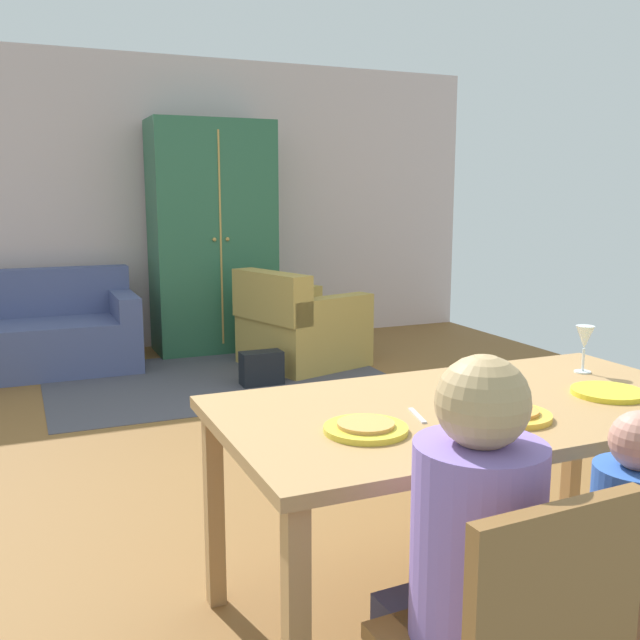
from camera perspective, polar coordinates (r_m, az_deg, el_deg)
ground_plane at (r=4.15m, az=-3.53°, el=-10.57°), size 6.48×6.30×0.02m
back_wall at (r=6.98m, az=-12.64°, el=9.00°), size 6.48×0.10×2.70m
dining_table at (r=2.49m, az=12.33°, el=-8.09°), size 1.73×0.92×0.76m
plate_near_man at (r=2.13m, az=3.67°, el=-8.68°), size 0.25×0.25×0.02m
pizza_near_man at (r=2.12m, az=3.67°, el=-8.29°), size 0.17×0.17×0.01m
plate_near_child at (r=2.33m, az=14.99°, el=-7.35°), size 0.25×0.25×0.02m
pizza_near_child at (r=2.32m, az=15.00°, el=-7.00°), size 0.17×0.17×0.01m
plate_near_woman at (r=2.69m, az=21.99°, el=-5.37°), size 0.25×0.25×0.02m
wine_glass at (r=2.96m, az=20.35°, el=-1.46°), size 0.07×0.07×0.19m
fork at (r=2.29m, az=7.76°, el=-7.55°), size 0.05×0.15×0.01m
knife at (r=2.63m, az=13.91°, el=-5.40°), size 0.05×0.17×0.01m
person_man at (r=1.83m, az=11.46°, el=-21.09°), size 0.30×0.41×1.11m
person_child at (r=2.14m, az=22.73°, el=-19.21°), size 0.22×0.29×0.92m
area_rug at (r=5.74m, az=-8.17°, el=-4.63°), size 2.60×1.80×0.01m
couch at (r=6.34m, az=-22.56°, el=-1.15°), size 1.78×0.86×0.82m
armchair at (r=6.08m, az=-1.71°, el=-0.67°), size 1.07×1.06×0.82m
armoire at (r=6.70m, az=-8.56°, el=6.53°), size 1.10×0.59×2.10m
handbag at (r=5.51m, az=-4.69°, el=-3.85°), size 0.32×0.16×0.26m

